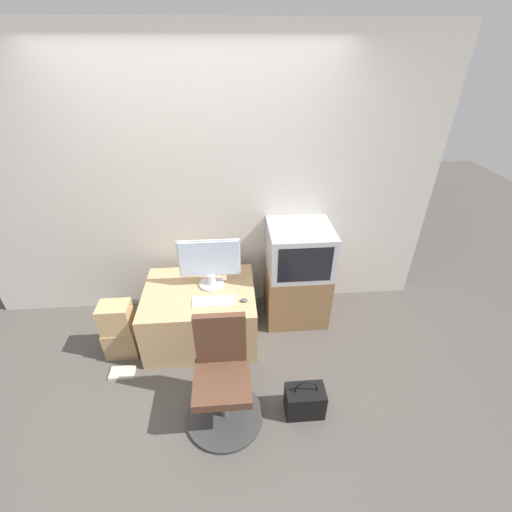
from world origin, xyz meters
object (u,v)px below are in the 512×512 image
mouse (244,300)px  handbag (305,401)px  office_chair (223,383)px  keyboard (214,301)px  main_monitor (210,263)px  book (123,373)px  crt_tv (299,249)px  cardboard_box_lower (122,340)px

mouse → handbag: 0.93m
mouse → office_chair: 0.73m
keyboard → handbag: size_ratio=1.04×
main_monitor → mouse: (0.29, -0.26, -0.23)m
mouse → book: (-1.08, -0.24, -0.54)m
keyboard → book: (-0.82, -0.25, -0.53)m
book → mouse: bearing=12.6°
keyboard → mouse: mouse is taller
crt_tv → handbag: crt_tv is taller
keyboard → office_chair: (0.07, -0.68, -0.21)m
main_monitor → crt_tv: bearing=10.5°
handbag → book: size_ratio=1.66×
crt_tv → cardboard_box_lower: 1.83m
office_chair → book: size_ratio=4.15×
crt_tv → keyboard: bearing=-153.5°
cardboard_box_lower → crt_tv: bearing=13.5°
main_monitor → handbag: bearing=-54.1°
office_chair → handbag: size_ratio=2.50×
main_monitor → keyboard: size_ratio=1.50×
crt_tv → office_chair: bearing=-124.3°
main_monitor → handbag: (0.71, -0.98, -0.65)m
main_monitor → office_chair: 1.04m
keyboard → book: size_ratio=1.72×
book → handbag: bearing=-17.6°
keyboard → cardboard_box_lower: 0.94m
cardboard_box_lower → book: (0.04, -0.26, -0.13)m
keyboard → office_chair: size_ratio=0.41×
office_chair → book: (-0.89, 0.43, -0.32)m
office_chair → main_monitor: bearing=95.8°
crt_tv → book: size_ratio=2.77×
crt_tv → handbag: size_ratio=1.67×
keyboard → crt_tv: crt_tv is taller
mouse → handbag: (0.42, -0.71, -0.42)m
main_monitor → keyboard: bearing=-84.3°
office_chair → book: 1.04m
mouse → crt_tv: size_ratio=0.11×
crt_tv → cardboard_box_lower: bearing=-166.5°
main_monitor → office_chair: main_monitor is taller
book → main_monitor: bearing=32.5°
book → office_chair: bearing=-25.8°
cardboard_box_lower → book: bearing=-81.7°
office_chair → mouse: bearing=73.9°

